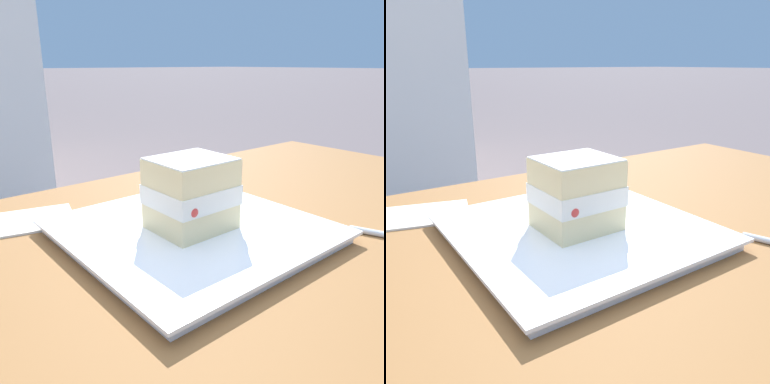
% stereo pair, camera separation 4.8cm
% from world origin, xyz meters
% --- Properties ---
extents(dessert_plate, '(0.29, 0.29, 0.02)m').
position_xyz_m(dessert_plate, '(-0.22, -0.13, 0.78)').
color(dessert_plate, white).
rests_on(dessert_plate, patio_table).
extents(cake_slice, '(0.09, 0.09, 0.09)m').
position_xyz_m(cake_slice, '(-0.21, -0.13, 0.83)').
color(cake_slice, beige).
rests_on(cake_slice, dessert_plate).
extents(paper_napkin, '(0.15, 0.12, 0.00)m').
position_xyz_m(paper_napkin, '(-0.07, -0.32, 0.78)').
color(paper_napkin, silver).
rests_on(paper_napkin, patio_table).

